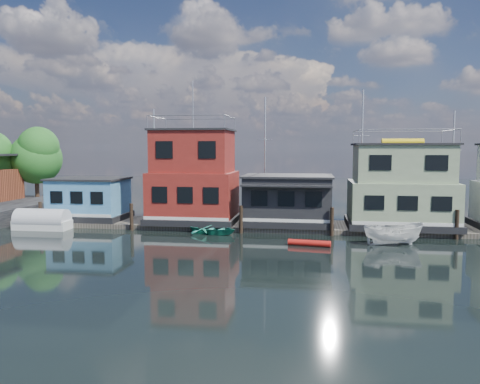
% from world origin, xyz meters
% --- Properties ---
extents(ground, '(160.00, 160.00, 0.00)m').
position_xyz_m(ground, '(0.00, 0.00, 0.00)').
color(ground, black).
rests_on(ground, ground).
extents(dock, '(48.00, 5.00, 0.40)m').
position_xyz_m(dock, '(0.00, 12.00, 0.20)').
color(dock, '#595147').
rests_on(dock, ground).
extents(houseboat_blue, '(6.40, 4.90, 3.66)m').
position_xyz_m(houseboat_blue, '(-18.00, 12.00, 2.21)').
color(houseboat_blue, black).
rests_on(houseboat_blue, dock).
extents(houseboat_red, '(7.40, 5.90, 11.86)m').
position_xyz_m(houseboat_red, '(-8.50, 12.00, 4.10)').
color(houseboat_red, black).
rests_on(houseboat_red, dock).
extents(houseboat_dark, '(7.40, 6.10, 4.06)m').
position_xyz_m(houseboat_dark, '(-0.50, 11.98, 2.42)').
color(houseboat_dark, black).
rests_on(houseboat_dark, dock).
extents(houseboat_green, '(8.40, 5.90, 7.03)m').
position_xyz_m(houseboat_green, '(8.50, 12.00, 3.55)').
color(houseboat_green, black).
rests_on(houseboat_green, dock).
extents(pilings, '(42.28, 0.28, 2.20)m').
position_xyz_m(pilings, '(-0.33, 9.20, 1.10)').
color(pilings, '#2D2116').
rests_on(pilings, ground).
extents(background_masts, '(36.40, 0.16, 12.00)m').
position_xyz_m(background_masts, '(4.76, 18.00, 5.55)').
color(background_masts, silver).
rests_on(background_masts, ground).
extents(dinghy_teal, '(4.37, 3.69, 0.77)m').
position_xyz_m(dinghy_teal, '(-6.09, 8.71, 0.39)').
color(dinghy_teal, teal).
rests_on(dinghy_teal, ground).
extents(motorboat, '(4.31, 2.13, 1.59)m').
position_xyz_m(motorboat, '(7.06, 6.42, 0.80)').
color(motorboat, white).
rests_on(motorboat, ground).
extents(tarp_runabout, '(4.53, 1.89, 1.83)m').
position_xyz_m(tarp_runabout, '(-20.46, 8.55, 0.68)').
color(tarp_runabout, silver).
rests_on(tarp_runabout, ground).
extents(red_kayak, '(2.94, 0.84, 0.43)m').
position_xyz_m(red_kayak, '(1.32, 5.22, 0.21)').
color(red_kayak, red).
rests_on(red_kayak, ground).
extents(dinghy_white, '(1.93, 1.70, 0.96)m').
position_xyz_m(dinghy_white, '(8.09, 7.34, 0.48)').
color(dinghy_white, silver).
rests_on(dinghy_white, ground).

